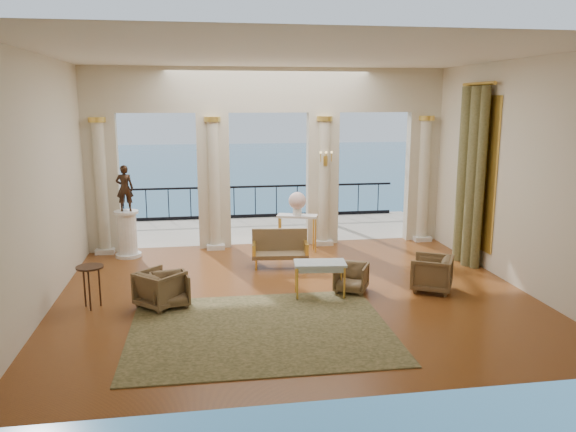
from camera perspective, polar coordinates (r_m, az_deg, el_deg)
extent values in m
plane|color=#44200F|center=(11.05, 0.61, -7.85)|extent=(9.00, 9.00, 0.00)
plane|color=beige|center=(6.67, 6.43, -0.87)|extent=(9.00, 0.00, 9.00)
plane|color=beige|center=(10.73, -23.82, 2.94)|extent=(0.00, 8.00, 8.00)
plane|color=beige|center=(12.11, 22.17, 3.96)|extent=(0.00, 8.00, 8.00)
plane|color=white|center=(10.45, 0.66, 16.09)|extent=(9.00, 9.00, 0.00)
cube|color=beige|center=(14.23, -2.02, 12.68)|extent=(9.00, 0.30, 1.10)
cube|color=beige|center=(14.45, -18.33, 3.13)|extent=(0.80, 0.30, 3.40)
cylinder|color=beige|center=(14.29, -18.42, 2.63)|extent=(0.28, 0.28, 3.20)
cylinder|color=#ECBE4D|center=(14.14, -18.85, 9.25)|extent=(0.40, 0.40, 0.12)
cube|color=silver|center=(14.59, -18.03, -3.35)|extent=(0.45, 0.45, 0.12)
cube|color=beige|center=(14.27, -7.56, 3.52)|extent=(0.80, 0.30, 3.40)
cylinder|color=beige|center=(14.10, -7.53, 3.02)|extent=(0.28, 0.28, 3.20)
cylinder|color=#ECBE4D|center=(13.95, -7.71, 9.73)|extent=(0.40, 0.40, 0.12)
cube|color=silver|center=(14.41, -7.36, -3.05)|extent=(0.45, 0.45, 0.12)
cube|color=beige|center=(14.61, 3.51, 3.79)|extent=(0.80, 0.30, 3.40)
cylinder|color=beige|center=(14.45, 3.66, 3.30)|extent=(0.28, 0.28, 3.20)
cylinder|color=#ECBE4D|center=(14.30, 3.75, 9.85)|extent=(0.40, 0.40, 0.12)
cube|color=silver|center=(14.75, 3.58, -2.63)|extent=(0.45, 0.45, 0.12)
cube|color=beige|center=(15.42, 13.38, 3.91)|extent=(0.80, 0.30, 3.40)
cylinder|color=beige|center=(15.27, 13.62, 3.44)|extent=(0.28, 0.28, 3.20)
cylinder|color=#ECBE4D|center=(15.13, 13.92, 9.64)|extent=(0.40, 0.40, 0.12)
cube|color=silver|center=(15.55, 13.35, -2.18)|extent=(0.45, 0.45, 0.12)
cube|color=#A59988|center=(16.59, -2.76, -1.40)|extent=(10.00, 3.60, 0.10)
cube|color=black|center=(17.96, -3.35, 3.00)|extent=(9.00, 0.06, 0.06)
cube|color=black|center=(18.13, -3.32, 0.03)|extent=(9.00, 0.06, 0.10)
cylinder|color=black|center=(18.04, -3.34, 1.43)|extent=(0.03, 0.03, 1.00)
cylinder|color=black|center=(18.11, -16.35, 1.01)|extent=(0.03, 0.03, 1.00)
cylinder|color=black|center=(18.89, 9.14, 1.76)|extent=(0.03, 0.03, 1.00)
cylinder|color=#4C3823|center=(17.36, 3.49, 6.36)|extent=(0.20, 0.20, 4.20)
plane|color=#275C83|center=(70.96, -7.58, 3.67)|extent=(160.00, 160.00, 0.00)
cylinder|color=brown|center=(12.95, 18.95, 3.51)|extent=(0.26, 0.26, 4.00)
cylinder|color=brown|center=(13.33, 17.90, 3.80)|extent=(0.32, 0.32, 4.00)
cylinder|color=brown|center=(13.74, 17.21, 4.06)|extent=(0.26, 0.26, 4.00)
cylinder|color=#ECBE4D|center=(13.27, 18.82, 12.60)|extent=(0.08, 1.40, 0.08)
cube|color=#ECBE4D|center=(13.41, 18.73, 4.22)|extent=(0.04, 1.60, 3.40)
cube|color=#ECBE4D|center=(14.24, 3.82, 5.61)|extent=(0.10, 0.04, 0.25)
cylinder|color=#ECBE4D|center=(14.12, 3.34, 5.97)|extent=(0.02, 0.02, 0.22)
cylinder|color=#ECBE4D|center=(14.15, 3.89, 5.98)|extent=(0.02, 0.02, 0.22)
cylinder|color=#ECBE4D|center=(14.18, 4.45, 5.98)|extent=(0.02, 0.02, 0.22)
cube|color=#2E341B|center=(9.38, -2.83, -11.46)|extent=(4.29, 3.36, 0.02)
imported|color=#42361F|center=(10.52, -11.94, -7.19)|extent=(0.77, 0.73, 0.67)
imported|color=#42361F|center=(11.13, 6.43, -6.11)|extent=(0.80, 0.78, 0.62)
imported|color=#42361F|center=(11.46, 14.39, -5.50)|extent=(0.98, 0.99, 0.77)
imported|color=#42361F|center=(10.52, -12.83, -7.04)|extent=(0.99, 0.99, 0.74)
cube|color=#42361F|center=(12.66, -0.81, -3.99)|extent=(1.30, 0.64, 0.09)
cube|color=#42361F|center=(12.81, -0.86, -2.41)|extent=(1.26, 0.20, 0.51)
cube|color=#ECBE4D|center=(12.60, -3.48, -3.29)|extent=(0.13, 0.52, 0.24)
cube|color=#ECBE4D|center=(12.65, 1.85, -3.21)|extent=(0.13, 0.52, 0.24)
cylinder|color=#ECBE4D|center=(12.49, -3.25, -4.99)|extent=(0.05, 0.05, 0.23)
cylinder|color=#ECBE4D|center=(12.54, 1.71, -4.92)|extent=(0.05, 0.05, 0.23)
cylinder|color=#ECBE4D|center=(12.89, -3.26, -4.47)|extent=(0.05, 0.05, 0.23)
cylinder|color=#ECBE4D|center=(12.93, 1.55, -4.40)|extent=(0.05, 0.05, 0.23)
cube|color=#AAC7D9|center=(10.74, 3.26, -4.82)|extent=(1.03, 0.64, 0.04)
cylinder|color=#ECBE4D|center=(10.59, 0.96, -6.94)|extent=(0.04, 0.04, 0.63)
cylinder|color=#ECBE4D|center=(10.69, 5.75, -6.83)|extent=(0.04, 0.04, 0.63)
cylinder|color=#ECBE4D|center=(11.02, 0.81, -6.20)|extent=(0.04, 0.04, 0.63)
cylinder|color=#ECBE4D|center=(11.10, 5.42, -6.11)|extent=(0.04, 0.04, 0.63)
cylinder|color=silver|center=(14.09, -15.89, -3.83)|extent=(0.61, 0.61, 0.08)
cylinder|color=silver|center=(13.96, -16.00, -1.76)|extent=(0.45, 0.45, 0.98)
cylinder|color=silver|center=(13.85, -16.13, 0.37)|extent=(0.57, 0.57, 0.06)
imported|color=#2F1F15|center=(13.76, -16.26, 2.74)|extent=(0.40, 0.27, 1.09)
cube|color=silver|center=(13.81, 0.95, 0.00)|extent=(1.05, 0.67, 0.05)
cylinder|color=#ECBE4D|center=(13.85, -0.92, -1.94)|extent=(0.05, 0.05, 0.88)
cylinder|color=#ECBE4D|center=(13.73, 2.66, -2.07)|extent=(0.05, 0.05, 0.88)
cylinder|color=#ECBE4D|center=(14.11, -0.73, -1.68)|extent=(0.05, 0.05, 0.88)
cylinder|color=#ECBE4D|center=(13.99, 2.79, -1.81)|extent=(0.05, 0.05, 0.88)
cylinder|color=white|center=(13.78, 0.95, 0.66)|extent=(0.21, 0.21, 0.27)
sphere|color=#D19291|center=(13.74, 0.95, 1.56)|extent=(0.43, 0.43, 0.43)
cylinder|color=black|center=(10.68, -19.50, -4.92)|extent=(0.48, 0.48, 0.03)
cylinder|color=black|center=(10.84, -18.59, -6.78)|extent=(0.03, 0.03, 0.75)
cylinder|color=black|center=(10.89, -19.97, -6.79)|extent=(0.03, 0.03, 0.75)
cylinder|color=black|center=(10.65, -19.52, -7.17)|extent=(0.03, 0.03, 0.75)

